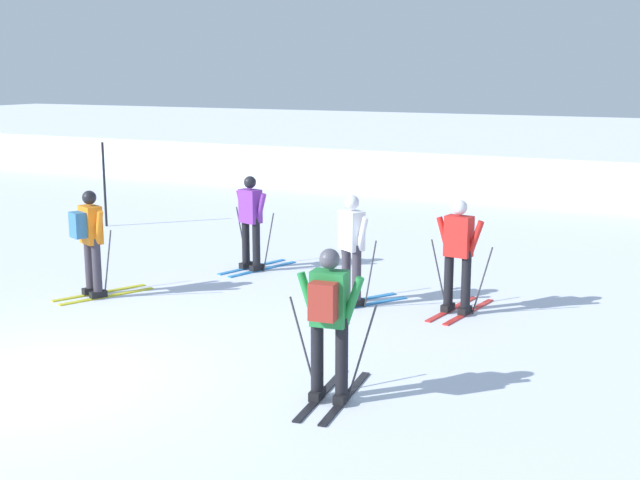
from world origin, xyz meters
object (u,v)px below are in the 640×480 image
skier_red (458,253)px  trail_marker_pole (104,185)px  skier_green (329,318)px  skier_orange (90,238)px  skier_purple (251,220)px  skier_white (352,247)px

skier_red → trail_marker_pole: (-9.39, 3.18, 0.05)m
skier_green → skier_orange: 5.68m
skier_green → skier_purple: (-3.92, 4.89, -0.04)m
trail_marker_pole → skier_orange: bearing=-51.2°
skier_white → skier_orange: size_ratio=1.00×
skier_orange → skier_purple: bearing=64.0°
skier_green → trail_marker_pole: size_ratio=0.88×
skier_white → skier_purple: (-2.56, 1.27, 0.00)m
skier_green → trail_marker_pole: bearing=142.3°
skier_white → skier_purple: same height
skier_orange → trail_marker_pole: size_ratio=0.88×
skier_orange → trail_marker_pole: 6.27m
skier_white → trail_marker_pole: (-7.80, 3.47, 0.05)m
trail_marker_pole → skier_purple: bearing=-22.7°
skier_green → skier_red: 3.91m
skier_green → skier_purple: size_ratio=1.00×
skier_white → trail_marker_pole: size_ratio=0.88×
skier_purple → trail_marker_pole: trail_marker_pole is taller
skier_white → skier_orange: bearing=-159.8°
skier_white → skier_orange: (-3.88, -1.43, 0.04)m
skier_white → skier_green: bearing=-69.3°
skier_white → trail_marker_pole: trail_marker_pole is taller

